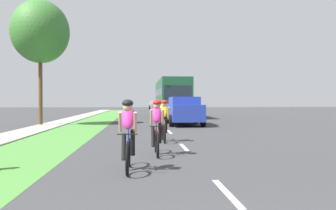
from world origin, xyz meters
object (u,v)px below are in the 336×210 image
Objects in this scene: suv_blue at (184,110)px; pickup_silver at (156,105)px; bus_dark_green at (171,96)px; cyclist_distant at (164,120)px; sedan_maroon at (159,106)px; cyclist_trailing at (157,127)px; street_tree_near at (40,32)px; cyclist_lead at (128,134)px.

pickup_silver is at bearing 90.15° from suv_blue.
bus_dark_green reaches higher than pickup_silver.
cyclist_distant is 46.44m from pickup_silver.
cyclist_distant is 38.26m from sedan_maroon.
cyclist_trailing is at bearing -101.08° from suv_blue.
sedan_maroon is (0.03, 29.47, -0.18)m from suv_blue.
sedan_maroon is at bearing 90.56° from bus_dark_green.
street_tree_near is at bearing -103.52° from pickup_silver.
sedan_maroon is at bearing 85.94° from cyclist_lead.
sedan_maroon is 0.84× the size of pickup_silver.
street_tree_near is (-9.04, 0.48, 4.92)m from suv_blue.
cyclist_lead is 0.40× the size of sedan_maroon.
pickup_silver is (-0.10, 37.66, -0.12)m from suv_blue.
street_tree_near is at bearing 118.46° from cyclist_trailing.
cyclist_lead is 43.64m from sedan_maroon.
cyclist_lead and cyclist_distant have the same top height.
bus_dark_green is (2.54, 23.11, 1.17)m from cyclist_trailing.
cyclist_lead is at bearing -94.06° from sedan_maroon.
street_tree_near reaches higher than cyclist_distant.
cyclist_lead is 2.29m from cyclist_trailing.
street_tree_near is at bearing 127.68° from cyclist_distant.
bus_dark_green is at bearing 82.63° from cyclist_lead.
bus_dark_green is 2.27× the size of pickup_silver.
sedan_maroon is at bearing 72.63° from street_tree_near.
bus_dark_green is 26.48m from pickup_silver.
pickup_silver is 0.65× the size of street_tree_near.
suv_blue is (2.33, 11.90, 0.14)m from cyclist_trailing.
street_tree_near reaches higher than sedan_maroon.
suv_blue is 11.26m from bus_dark_green.
street_tree_near reaches higher than cyclist_trailing.
cyclist_trailing is 0.37× the size of suv_blue.
cyclist_lead is 14.40m from suv_blue.
street_tree_near is at bearing 112.33° from cyclist_lead.
street_tree_near reaches higher than cyclist_lead.
street_tree_near is at bearing -107.37° from sedan_maroon.
bus_dark_green reaches higher than suv_blue.
sedan_maroon is 8.19m from pickup_silver.
cyclist_distant is at bearing 77.79° from cyclist_lead.
cyclist_trailing is at bearing -93.27° from sedan_maroon.
street_tree_near is (-8.94, -37.18, 5.04)m from pickup_silver.
cyclist_lead is 0.22× the size of street_tree_near.
bus_dark_green is at bearing 83.73° from cyclist_trailing.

